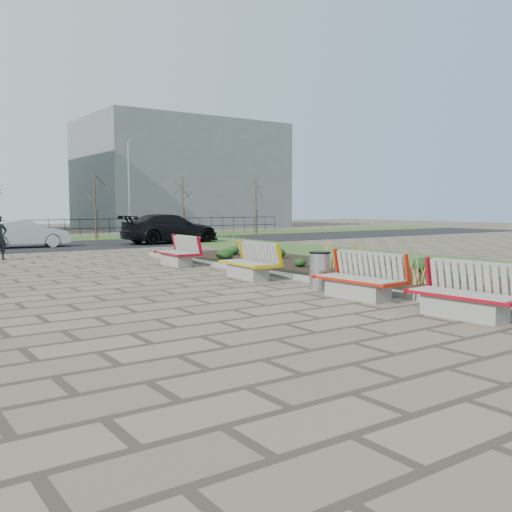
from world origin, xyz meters
TOP-DOWN VIEW (x-y plane):
  - ground at (0.00, 0.00)m, footprint 120.00×120.00m
  - planting_bed at (6.25, 5.00)m, footprint 4.50×18.00m
  - planting_curb at (3.92, 5.00)m, footprint 0.16×18.00m
  - grass_verge_near at (11.00, 5.00)m, footprint 5.00×38.00m
  - road at (0.00, 22.00)m, footprint 80.00×7.00m
  - bench_a at (3.00, -1.48)m, footprint 1.06×2.16m
  - bench_b at (3.00, 1.23)m, footprint 1.01×2.14m
  - bench_c at (3.00, 5.56)m, footprint 1.04×2.15m
  - bench_d at (3.00, 9.96)m, footprint 1.01×2.15m
  - litter_bin at (3.22, 2.73)m, footprint 0.50×0.50m
  - car_silver at (0.78, 21.72)m, footprint 4.20×1.74m
  - car_black at (8.19, 20.75)m, footprint 5.55×2.39m
  - tree_d at (6.00, 26.50)m, footprint 1.40×1.40m
  - tree_e at (12.00, 26.50)m, footprint 1.40×1.40m
  - tree_f at (18.00, 26.50)m, footprint 1.40×1.40m
  - lamp_east at (8.00, 26.00)m, footprint 0.24×0.60m
  - building_grey at (20.00, 42.00)m, footprint 18.00×12.00m

SIDE VIEW (x-z plane):
  - ground at x=0.00m, z-range 0.00..0.00m
  - road at x=0.00m, z-range 0.00..0.02m
  - grass_verge_near at x=11.00m, z-range 0.00..0.04m
  - planting_bed at x=6.25m, z-range 0.00..0.10m
  - planting_curb at x=3.92m, z-range 0.00..0.15m
  - litter_bin at x=3.22m, z-range 0.00..0.92m
  - bench_a at x=3.00m, z-range 0.00..1.00m
  - bench_b at x=3.00m, z-range 0.00..1.00m
  - bench_c at x=3.00m, z-range 0.00..1.00m
  - bench_d at x=3.00m, z-range 0.00..1.00m
  - car_silver at x=0.78m, z-range 0.02..1.37m
  - car_black at x=8.19m, z-range 0.02..1.61m
  - tree_d at x=6.00m, z-range 0.04..4.04m
  - tree_e at x=12.00m, z-range 0.04..4.04m
  - tree_f at x=18.00m, z-range 0.04..4.04m
  - lamp_east at x=8.00m, z-range 0.04..6.04m
  - building_grey at x=20.00m, z-range 0.00..10.00m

